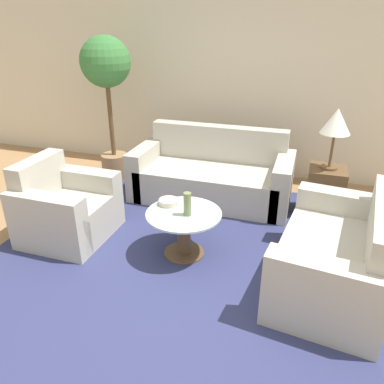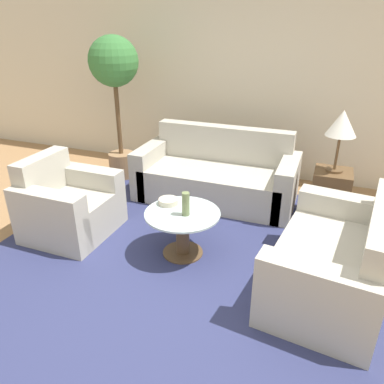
{
  "view_description": "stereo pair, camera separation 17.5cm",
  "coord_description": "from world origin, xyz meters",
  "px_view_note": "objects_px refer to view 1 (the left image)",
  "views": [
    {
      "loc": [
        0.87,
        -2.29,
        2.09
      ],
      "look_at": [
        -0.13,
        0.84,
        0.55
      ],
      "focal_mm": 35.0,
      "sensor_mm": 36.0,
      "label": 1
    },
    {
      "loc": [
        1.04,
        -2.23,
        2.09
      ],
      "look_at": [
        -0.13,
        0.84,
        0.55
      ],
      "focal_mm": 35.0,
      "sensor_mm": 36.0,
      "label": 2
    }
  ],
  "objects_px": {
    "sofa_main": "(213,176)",
    "vase": "(187,204)",
    "loveseat": "(341,259)",
    "table_lamp": "(336,123)",
    "potted_plant": "(107,79)",
    "coffee_table": "(184,228)",
    "bowl": "(168,202)",
    "armchair": "(64,210)"
  },
  "relations": [
    {
      "from": "armchair",
      "to": "loveseat",
      "type": "xyz_separation_m",
      "value": [
        2.68,
        -0.04,
        -0.0
      ]
    },
    {
      "from": "loveseat",
      "to": "vase",
      "type": "relative_size",
      "value": 6.81
    },
    {
      "from": "bowl",
      "to": "armchair",
      "type": "bearing_deg",
      "value": -172.16
    },
    {
      "from": "sofa_main",
      "to": "vase",
      "type": "distance_m",
      "value": 1.4
    },
    {
      "from": "armchair",
      "to": "loveseat",
      "type": "distance_m",
      "value": 2.68
    },
    {
      "from": "vase",
      "to": "coffee_table",
      "type": "bearing_deg",
      "value": 146.8
    },
    {
      "from": "loveseat",
      "to": "table_lamp",
      "type": "distance_m",
      "value": 1.57
    },
    {
      "from": "sofa_main",
      "to": "potted_plant",
      "type": "relative_size",
      "value": 1.02
    },
    {
      "from": "loveseat",
      "to": "coffee_table",
      "type": "bearing_deg",
      "value": -85.5
    },
    {
      "from": "sofa_main",
      "to": "potted_plant",
      "type": "distance_m",
      "value": 1.84
    },
    {
      "from": "bowl",
      "to": "vase",
      "type": "bearing_deg",
      "value": -31.38
    },
    {
      "from": "armchair",
      "to": "coffee_table",
      "type": "relative_size",
      "value": 1.23
    },
    {
      "from": "loveseat",
      "to": "potted_plant",
      "type": "relative_size",
      "value": 0.8
    },
    {
      "from": "loveseat",
      "to": "potted_plant",
      "type": "distance_m",
      "value": 3.51
    },
    {
      "from": "coffee_table",
      "to": "bowl",
      "type": "bearing_deg",
      "value": 149.06
    },
    {
      "from": "coffee_table",
      "to": "vase",
      "type": "xyz_separation_m",
      "value": [
        0.05,
        -0.03,
        0.27
      ]
    },
    {
      "from": "vase",
      "to": "armchair",
      "type": "bearing_deg",
      "value": -179.81
    },
    {
      "from": "armchair",
      "to": "vase",
      "type": "distance_m",
      "value": 1.37
    },
    {
      "from": "loveseat",
      "to": "sofa_main",
      "type": "bearing_deg",
      "value": -126.55
    },
    {
      "from": "bowl",
      "to": "potted_plant",
      "type": "bearing_deg",
      "value": 134.16
    },
    {
      "from": "bowl",
      "to": "coffee_table",
      "type": "bearing_deg",
      "value": -30.94
    },
    {
      "from": "sofa_main",
      "to": "potted_plant",
      "type": "height_order",
      "value": "potted_plant"
    },
    {
      "from": "vase",
      "to": "bowl",
      "type": "distance_m",
      "value": 0.29
    },
    {
      "from": "armchair",
      "to": "table_lamp",
      "type": "bearing_deg",
      "value": -62.25
    },
    {
      "from": "sofa_main",
      "to": "armchair",
      "type": "relative_size",
      "value": 2.22
    },
    {
      "from": "armchair",
      "to": "vase",
      "type": "bearing_deg",
      "value": -89.28
    },
    {
      "from": "loveseat",
      "to": "coffee_table",
      "type": "xyz_separation_m",
      "value": [
        -1.39,
        0.07,
        0.01
      ]
    },
    {
      "from": "potted_plant",
      "to": "bowl",
      "type": "xyz_separation_m",
      "value": [
        1.35,
        -1.39,
        -0.89
      ]
    },
    {
      "from": "table_lamp",
      "to": "potted_plant",
      "type": "bearing_deg",
      "value": 175.37
    },
    {
      "from": "potted_plant",
      "to": "vase",
      "type": "distance_m",
      "value": 2.36
    },
    {
      "from": "loveseat",
      "to": "table_lamp",
      "type": "height_order",
      "value": "table_lamp"
    },
    {
      "from": "table_lamp",
      "to": "armchair",
      "type": "bearing_deg",
      "value": -152.79
    },
    {
      "from": "coffee_table",
      "to": "vase",
      "type": "relative_size",
      "value": 3.18
    },
    {
      "from": "armchair",
      "to": "vase",
      "type": "height_order",
      "value": "armchair"
    },
    {
      "from": "loveseat",
      "to": "table_lamp",
      "type": "relative_size",
      "value": 2.27
    },
    {
      "from": "vase",
      "to": "potted_plant",
      "type": "bearing_deg",
      "value": 135.98
    },
    {
      "from": "coffee_table",
      "to": "table_lamp",
      "type": "height_order",
      "value": "table_lamp"
    },
    {
      "from": "potted_plant",
      "to": "bowl",
      "type": "height_order",
      "value": "potted_plant"
    },
    {
      "from": "sofa_main",
      "to": "armchair",
      "type": "xyz_separation_m",
      "value": [
        -1.22,
        -1.37,
        0.0
      ]
    },
    {
      "from": "vase",
      "to": "table_lamp",
      "type": "bearing_deg",
      "value": 47.01
    },
    {
      "from": "armchair",
      "to": "loveseat",
      "type": "bearing_deg",
      "value": -90.24
    },
    {
      "from": "potted_plant",
      "to": "armchair",
      "type": "bearing_deg",
      "value": -80.57
    }
  ]
}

